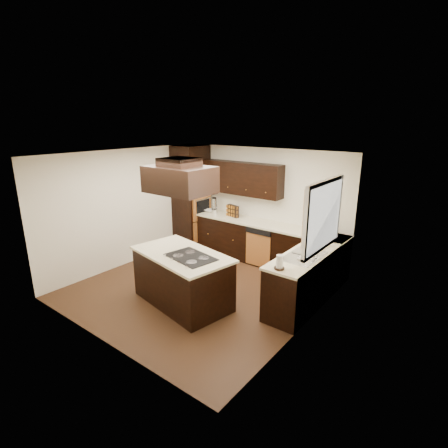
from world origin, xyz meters
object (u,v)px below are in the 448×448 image
(range_hood, at_px, (180,180))
(spice_rack, at_px, (233,211))
(oven_column, at_px, (191,204))
(island, at_px, (182,279))

(range_hood, height_order, spice_rack, range_hood)
(spice_rack, bearing_deg, range_hood, -59.14)
(oven_column, height_order, spice_rack, oven_column)
(oven_column, distance_m, range_hood, 3.13)
(oven_column, height_order, island, oven_column)
(oven_column, bearing_deg, island, -50.53)
(oven_column, xyz_separation_m, range_hood, (1.88, -2.25, 1.10))
(range_hood, relative_size, spice_rack, 3.19)
(spice_rack, bearing_deg, island, -59.15)
(island, height_order, range_hood, range_hood)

